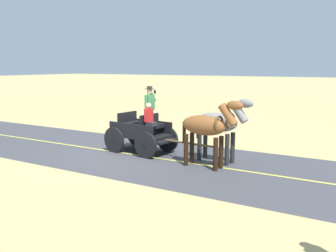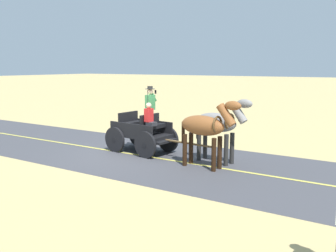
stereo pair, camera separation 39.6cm
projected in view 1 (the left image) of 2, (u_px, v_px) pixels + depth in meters
ground_plane at (128, 154)px, 13.70m from camera, size 200.00×200.00×0.00m
road_surface at (128, 154)px, 13.70m from camera, size 5.50×160.00×0.01m
road_centre_stripe at (128, 154)px, 13.70m from camera, size 0.12×160.00×0.00m
horse_drawn_carriage at (142, 131)px, 13.86m from camera, size 1.65×4.52×2.50m
horse_near_side at (219, 124)px, 12.33m from camera, size 0.79×2.15×2.21m
horse_off_side at (207, 127)px, 11.68m from camera, size 0.70×2.14×2.21m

